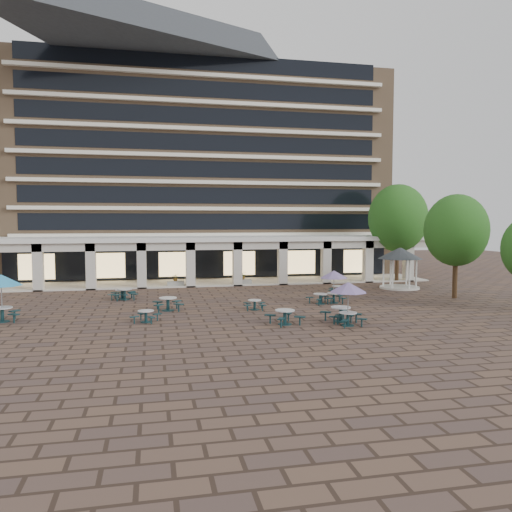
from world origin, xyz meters
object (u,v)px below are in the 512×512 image
object	(u,v)px
picnic_table_1	(285,316)
picnic_table_3	(341,313)
planter_left	(176,282)
gazebo	(400,258)
planter_right	(243,280)
picnic_table_0	(146,315)

from	to	relation	value
picnic_table_1	picnic_table_3	world-z (taller)	picnic_table_3
picnic_table_1	planter_left	bearing A→B (deg)	90.68
gazebo	planter_right	world-z (taller)	gazebo
picnic_table_1	picnic_table_3	distance (m)	3.40
picnic_table_3	picnic_table_1	bearing A→B (deg)	168.46
picnic_table_1	picnic_table_3	bearing A→B (deg)	-14.00
picnic_table_0	planter_left	xyz separation A→B (m)	(2.43, 15.60, 0.03)
planter_left	planter_right	xyz separation A→B (m)	(6.14, 0.00, 0.02)
picnic_table_1	gazebo	distance (m)	18.82
picnic_table_3	planter_right	size ratio (longest dim) A/B	1.49
picnic_table_0	picnic_table_3	world-z (taller)	picnic_table_3
picnic_table_1	planter_right	world-z (taller)	planter_right
picnic_table_1	planter_right	xyz separation A→B (m)	(0.85, 17.83, -0.03)
picnic_table_3	gazebo	size ratio (longest dim) A/B	0.59
picnic_table_3	planter_left	xyz separation A→B (m)	(-8.68, 17.72, -0.07)
picnic_table_0	picnic_table_1	bearing A→B (deg)	3.97
picnic_table_1	planter_left	distance (m)	18.60
picnic_table_1	planter_left	world-z (taller)	planter_left
planter_right	picnic_table_3	bearing A→B (deg)	-81.82
picnic_table_3	planter_right	world-z (taller)	planter_right
picnic_table_0	planter_left	distance (m)	15.79
picnic_table_1	planter_right	distance (m)	17.85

